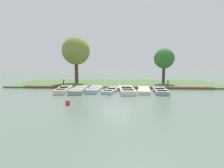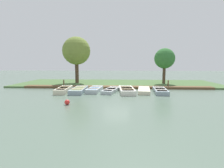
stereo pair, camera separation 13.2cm
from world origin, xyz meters
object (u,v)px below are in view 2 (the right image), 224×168
rowboat_4 (127,90)px  park_tree_left (165,59)px  rowboat_2 (95,89)px  buoy (67,102)px  rowboat_3 (111,90)px  park_tree_far_left (76,51)px  rowboat_1 (79,90)px  mooring_post_near (64,83)px  rowboat_5 (144,90)px  rowboat_0 (64,90)px  rowboat_6 (160,91)px  mooring_post_far (168,84)px

rowboat_4 → park_tree_left: (-5.66, 4.57, 2.89)m
rowboat_2 → buoy: size_ratio=8.91×
rowboat_3 → rowboat_4: size_ratio=0.92×
rowboat_4 → park_tree_far_left: (-5.86, -6.01, 3.83)m
rowboat_1 → mooring_post_near: size_ratio=3.77×
rowboat_5 → mooring_post_near: 8.53m
rowboat_0 → rowboat_6: (-0.08, 8.68, -0.04)m
rowboat_5 → mooring_post_far: 3.61m
rowboat_0 → rowboat_4: bearing=86.2°
park_tree_left → rowboat_6: bearing=-15.9°
rowboat_2 → rowboat_5: 4.51m
rowboat_0 → rowboat_1: bearing=85.1°
rowboat_1 → park_tree_left: park_tree_left is taller
rowboat_1 → rowboat_2: rowboat_1 is taller
park_tree_far_left → rowboat_0: bearing=2.9°
rowboat_5 → park_tree_far_left: 10.16m
rowboat_0 → park_tree_far_left: park_tree_far_left is taller
rowboat_1 → rowboat_5: rowboat_1 is taller
rowboat_4 → park_tree_far_left: size_ratio=0.62×
rowboat_3 → mooring_post_far: bearing=126.0°
park_tree_far_left → park_tree_left: 10.63m
rowboat_4 → buoy: size_ratio=10.71×
rowboat_2 → buoy: rowboat_2 is taller
rowboat_2 → rowboat_0: bearing=-77.4°
rowboat_5 → park_tree_left: bearing=157.3°
rowboat_1 → mooring_post_far: mooring_post_far is taller
rowboat_0 → mooring_post_near: (-2.74, -0.91, 0.22)m
rowboat_6 → rowboat_4: bearing=-85.6°
rowboat_6 → buoy: bearing=-50.9°
rowboat_5 → park_tree_left: (-5.33, 3.00, 2.94)m
rowboat_2 → mooring_post_near: bearing=-117.9°
rowboat_2 → park_tree_far_left: size_ratio=0.51×
rowboat_1 → rowboat_5: 5.90m
rowboat_3 → rowboat_1: bearing=-70.8°
rowboat_6 → rowboat_2: bearing=-88.9°
mooring_post_far → park_tree_left: 4.01m
rowboat_0 → rowboat_6: rowboat_0 is taller
park_tree_far_left → buoy: bearing=11.2°
mooring_post_near → buoy: mooring_post_near is taller
rowboat_3 → park_tree_far_left: size_ratio=0.57×
mooring_post_far → park_tree_far_left: 11.40m
rowboat_4 → rowboat_6: size_ratio=1.13×
rowboat_1 → park_tree_far_left: size_ratio=0.57×
park_tree_left → park_tree_far_left: bearing=-91.1°
rowboat_1 → mooring_post_near: bearing=-141.2°
rowboat_2 → rowboat_6: bearing=91.6°
rowboat_6 → mooring_post_near: bearing=-101.4°
rowboat_2 → rowboat_1: bearing=-69.1°
rowboat_4 → buoy: bearing=-43.2°
rowboat_0 → rowboat_2: 2.80m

